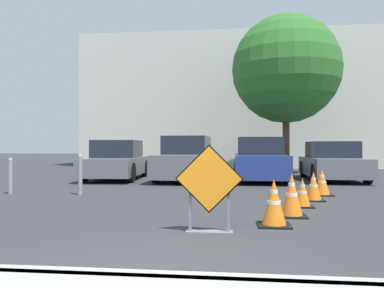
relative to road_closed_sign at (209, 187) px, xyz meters
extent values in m
plane|color=#333335|center=(-0.48, 7.80, -0.68)|extent=(96.00, 96.00, 0.00)
cube|color=#999993|center=(-0.48, -2.20, -0.61)|extent=(25.12, 0.20, 0.14)
cube|color=black|center=(0.00, 0.00, 0.12)|extent=(1.01, 0.03, 1.01)
cube|color=orange|center=(0.00, -0.02, 0.12)|extent=(0.95, 0.03, 0.95)
cube|color=slate|center=(0.00, 0.04, -0.67)|extent=(0.69, 0.20, 0.02)
cube|color=slate|center=(-0.28, 0.04, -0.28)|extent=(0.04, 0.04, 0.80)
cube|color=slate|center=(0.28, 0.04, -0.28)|extent=(0.04, 0.04, 0.80)
cube|color=black|center=(1.00, 0.60, -0.67)|extent=(0.52, 0.52, 0.03)
cone|color=orange|center=(1.00, 0.60, -0.29)|extent=(0.38, 0.38, 0.72)
cylinder|color=white|center=(1.00, 0.60, -0.14)|extent=(0.12, 0.12, 0.06)
cylinder|color=white|center=(1.00, 0.60, -0.31)|extent=(0.21, 0.21, 0.06)
cube|color=black|center=(1.41, 1.45, -0.67)|extent=(0.51, 0.51, 0.03)
cone|color=orange|center=(1.41, 1.45, -0.27)|extent=(0.38, 0.38, 0.76)
cylinder|color=white|center=(1.41, 1.45, -0.11)|extent=(0.12, 0.12, 0.07)
cylinder|color=white|center=(1.41, 1.45, -0.29)|extent=(0.21, 0.21, 0.07)
cube|color=black|center=(1.79, 2.55, -0.67)|extent=(0.43, 0.43, 0.03)
cone|color=orange|center=(1.79, 2.55, -0.37)|extent=(0.32, 0.32, 0.57)
cylinder|color=white|center=(1.79, 2.55, -0.24)|extent=(0.10, 0.10, 0.05)
cylinder|color=white|center=(1.79, 2.55, -0.38)|extent=(0.18, 0.18, 0.05)
cube|color=black|center=(2.22, 3.49, -0.67)|extent=(0.48, 0.48, 0.03)
cone|color=orange|center=(2.22, 3.49, -0.32)|extent=(0.35, 0.35, 0.66)
cylinder|color=white|center=(2.22, 3.49, -0.18)|extent=(0.11, 0.11, 0.06)
cylinder|color=white|center=(2.22, 3.49, -0.34)|extent=(0.20, 0.20, 0.06)
cube|color=black|center=(2.64, 4.49, -0.67)|extent=(0.52, 0.52, 0.03)
cone|color=orange|center=(2.64, 4.49, -0.33)|extent=(0.39, 0.39, 0.65)
cylinder|color=white|center=(2.64, 4.49, -0.18)|extent=(0.12, 0.12, 0.06)
cylinder|color=white|center=(2.64, 4.49, -0.34)|extent=(0.21, 0.21, 0.06)
cube|color=slate|center=(-4.09, 8.51, -0.17)|extent=(2.05, 4.21, 0.65)
cube|color=#1E232D|center=(-4.10, 8.62, 0.48)|extent=(1.72, 1.98, 0.66)
cylinder|color=black|center=(-3.18, 7.28, -0.33)|extent=(0.24, 0.70, 0.70)
cylinder|color=black|center=(-4.87, 7.19, -0.33)|extent=(0.24, 0.70, 0.70)
cylinder|color=black|center=(-3.31, 9.83, -0.33)|extent=(0.24, 0.70, 0.70)
cylinder|color=black|center=(-5.00, 9.74, -0.33)|extent=(0.24, 0.70, 0.70)
cube|color=slate|center=(-1.38, 8.52, -0.11)|extent=(2.01, 4.59, 0.80)
cube|color=#1E232D|center=(-1.38, 8.63, 0.63)|extent=(1.68, 2.15, 0.67)
cylinder|color=black|center=(-0.61, 7.08, -0.37)|extent=(0.23, 0.63, 0.63)
cylinder|color=black|center=(-2.28, 7.16, -0.37)|extent=(0.23, 0.63, 0.63)
cylinder|color=black|center=(-0.49, 9.88, -0.37)|extent=(0.23, 0.63, 0.63)
cylinder|color=black|center=(-2.15, 9.95, -0.37)|extent=(0.23, 0.63, 0.63)
cube|color=navy|center=(1.33, 8.50, -0.12)|extent=(1.83, 4.09, 0.79)
cube|color=#1E232D|center=(1.33, 8.61, 0.60)|extent=(1.60, 1.89, 0.64)
cylinder|color=black|center=(2.15, 7.23, -0.37)|extent=(0.20, 0.62, 0.62)
cylinder|color=black|center=(0.49, 7.25, -0.37)|extent=(0.20, 0.62, 0.62)
cylinder|color=black|center=(2.17, 9.76, -0.37)|extent=(0.20, 0.62, 0.62)
cylinder|color=black|center=(0.51, 9.77, -0.37)|extent=(0.20, 0.62, 0.62)
cube|color=slate|center=(4.04, 8.96, -0.17)|extent=(1.97, 4.06, 0.66)
cube|color=#1E232D|center=(4.04, 9.06, 0.46)|extent=(1.69, 1.89, 0.60)
cylinder|color=black|center=(4.87, 7.69, -0.35)|extent=(0.22, 0.68, 0.67)
cylinder|color=black|center=(3.15, 7.73, -0.35)|extent=(0.22, 0.68, 0.67)
cylinder|color=black|center=(4.93, 10.18, -0.35)|extent=(0.22, 0.68, 0.67)
cylinder|color=black|center=(3.22, 10.22, -0.35)|extent=(0.22, 0.68, 0.67)
cylinder|color=gray|center=(-3.61, 3.89, -0.18)|extent=(0.11, 0.11, 1.00)
sphere|color=gray|center=(-3.61, 3.89, 0.31)|extent=(0.12, 0.12, 0.12)
cylinder|color=gray|center=(-5.54, 3.89, -0.23)|extent=(0.11, 0.11, 0.90)
sphere|color=gray|center=(-5.54, 3.89, 0.22)|extent=(0.12, 0.12, 0.12)
cube|color=beige|center=(0.43, 18.69, 3.35)|extent=(18.67, 5.00, 8.06)
cylinder|color=#513823|center=(2.80, 12.20, 0.80)|extent=(0.32, 0.32, 2.97)
sphere|color=#2D6B28|center=(2.80, 12.20, 4.16)|extent=(4.99, 4.99, 4.99)
camera|label=1|loc=(0.34, -5.47, 0.59)|focal=35.00mm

